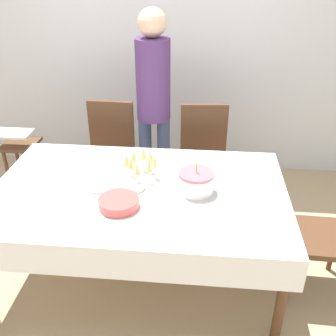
# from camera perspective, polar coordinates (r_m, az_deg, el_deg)

# --- Properties ---
(ground_plane) EXTENTS (12.00, 12.00, 0.00)m
(ground_plane) POSITION_cam_1_polar(r_m,az_deg,el_deg) (2.97, -3.72, -15.02)
(ground_plane) COLOR tan
(wall_back) EXTENTS (8.00, 0.05, 2.70)m
(wall_back) POSITION_cam_1_polar(r_m,az_deg,el_deg) (3.92, -0.35, 18.57)
(wall_back) COLOR silver
(wall_back) RESTS_ON ground_plane
(dining_table) EXTENTS (1.88, 1.18, 0.73)m
(dining_table) POSITION_cam_1_polar(r_m,az_deg,el_deg) (2.57, -4.16, -4.86)
(dining_table) COLOR white
(dining_table) RESTS_ON ground_plane
(dining_chair_far_left) EXTENTS (0.44, 0.44, 0.94)m
(dining_chair_far_left) POSITION_cam_1_polar(r_m,az_deg,el_deg) (3.48, -8.46, 2.28)
(dining_chair_far_left) COLOR #51331E
(dining_chair_far_left) RESTS_ON ground_plane
(dining_chair_far_right) EXTENTS (0.45, 0.45, 0.94)m
(dining_chair_far_right) POSITION_cam_1_polar(r_m,az_deg,el_deg) (3.38, 5.20, 1.70)
(dining_chair_far_right) COLOR #51331E
(dining_chair_far_right) RESTS_ON ground_plane
(dining_chair_right_end) EXTENTS (0.43, 0.43, 0.94)m
(dining_chair_right_end) POSITION_cam_1_polar(r_m,az_deg,el_deg) (2.75, 23.05, -7.90)
(dining_chair_right_end) COLOR #51331E
(dining_chair_right_end) RESTS_ON ground_plane
(birthday_cake) EXTENTS (0.22, 0.22, 0.21)m
(birthday_cake) POSITION_cam_1_polar(r_m,az_deg,el_deg) (2.46, 4.09, -2.00)
(birthday_cake) COLOR white
(birthday_cake) RESTS_ON dining_table
(champagne_tray) EXTENTS (0.30, 0.30, 0.18)m
(champagne_tray) POSITION_cam_1_polar(r_m,az_deg,el_deg) (2.58, -3.91, 0.34)
(champagne_tray) COLOR silver
(champagne_tray) RESTS_ON dining_table
(plate_stack_main) EXTENTS (0.24, 0.24, 0.06)m
(plate_stack_main) POSITION_cam_1_polar(r_m,az_deg,el_deg) (2.34, -7.15, -5.02)
(plate_stack_main) COLOR #CC4C47
(plate_stack_main) RESTS_ON dining_table
(plate_stack_dessert) EXTENTS (0.18, 0.18, 0.03)m
(plate_stack_dessert) POSITION_cam_1_polar(r_m,az_deg,el_deg) (2.52, -5.38, -2.48)
(plate_stack_dessert) COLOR silver
(plate_stack_dessert) RESTS_ON dining_table
(cake_knife) EXTENTS (0.29, 0.11, 0.00)m
(cake_knife) POSITION_cam_1_polar(r_m,az_deg,el_deg) (2.32, 3.13, -5.99)
(cake_knife) COLOR silver
(cake_knife) RESTS_ON dining_table
(fork_pile) EXTENTS (0.18, 0.09, 0.02)m
(fork_pile) POSITION_cam_1_polar(r_m,az_deg,el_deg) (2.51, -9.74, -3.26)
(fork_pile) COLOR silver
(fork_pile) RESTS_ON dining_table
(napkin_pile) EXTENTS (0.15, 0.15, 0.01)m
(napkin_pile) POSITION_cam_1_polar(r_m,az_deg,el_deg) (2.68, -9.60, -1.07)
(napkin_pile) COLOR white
(napkin_pile) RESTS_ON dining_table
(person_standing) EXTENTS (0.28, 0.28, 1.70)m
(person_standing) POSITION_cam_1_polar(r_m,az_deg,el_deg) (3.27, -2.13, 10.65)
(person_standing) COLOR #3F4C72
(person_standing) RESTS_ON ground_plane
(high_chair) EXTENTS (0.33, 0.35, 0.71)m
(high_chair) POSITION_cam_1_polar(r_m,az_deg,el_deg) (3.75, -20.63, 2.17)
(high_chair) COLOR #51331E
(high_chair) RESTS_ON ground_plane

